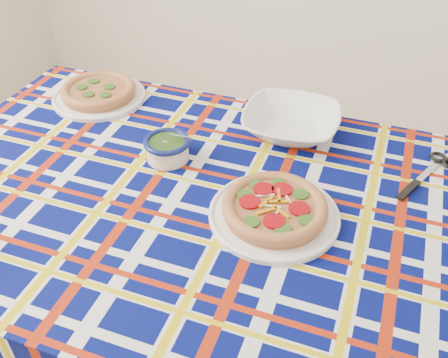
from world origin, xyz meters
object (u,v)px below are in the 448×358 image
at_px(main_focaccia_plate, 275,208).
at_px(serving_bowl, 291,122).
at_px(pesto_bowl, 167,147).
at_px(dining_table, 208,220).

xyz_separation_m(main_focaccia_plate, serving_bowl, (-0.07, 0.33, 0.00)).
bearing_deg(serving_bowl, pesto_bowl, -136.37).
bearing_deg(serving_bowl, dining_table, -105.37).
bearing_deg(main_focaccia_plate, dining_table, 179.09).
height_order(dining_table, pesto_bowl, pesto_bowl).
bearing_deg(pesto_bowl, serving_bowl, 43.63).
bearing_deg(main_focaccia_plate, serving_bowl, 101.44).
height_order(main_focaccia_plate, serving_bowl, serving_bowl).
relative_size(dining_table, serving_bowl, 5.80).
relative_size(pesto_bowl, serving_bowl, 0.45).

